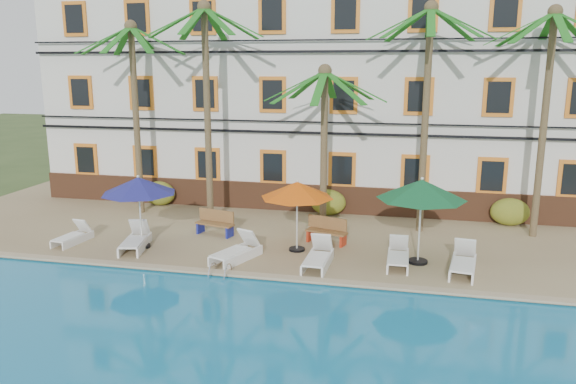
% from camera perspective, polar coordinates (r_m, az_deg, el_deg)
% --- Properties ---
extents(ground, '(100.00, 100.00, 0.00)m').
position_cam_1_polar(ground, '(18.01, -2.26, -8.30)').
color(ground, '#384C23').
rests_on(ground, ground).
extents(pool_deck, '(30.00, 12.00, 0.25)m').
position_cam_1_polar(pool_deck, '(22.58, 0.99, -3.53)').
color(pool_deck, tan).
rests_on(pool_deck, ground).
extents(pool_coping, '(30.00, 0.35, 0.06)m').
position_cam_1_polar(pool_coping, '(17.10, -3.05, -8.48)').
color(pool_coping, tan).
rests_on(pool_coping, pool_deck).
extents(hotel_building, '(25.40, 6.44, 10.22)m').
position_cam_1_polar(hotel_building, '(26.59, 3.24, 10.41)').
color(hotel_building, silver).
rests_on(hotel_building, pool_deck).
extents(palm_a, '(4.51, 4.51, 7.99)m').
position_cam_1_polar(palm_a, '(24.29, -15.33, 9.81)').
color(palm_a, brown).
rests_on(palm_a, pool_deck).
extents(palm_b, '(4.51, 4.51, 8.57)m').
position_cam_1_polar(palm_b, '(21.97, -8.28, 10.72)').
color(palm_b, brown).
rests_on(palm_b, pool_deck).
extents(palm_c, '(4.51, 4.51, 6.26)m').
position_cam_1_polar(palm_c, '(20.83, 3.70, 7.01)').
color(palm_c, brown).
rests_on(palm_c, pool_deck).
extents(palm_d, '(4.51, 4.51, 8.45)m').
position_cam_1_polar(palm_d, '(21.32, 13.94, 10.24)').
color(palm_d, brown).
rests_on(palm_d, pool_deck).
extents(palm_e, '(4.51, 4.51, 8.25)m').
position_cam_1_polar(palm_e, '(22.00, 24.83, 9.21)').
color(palm_e, brown).
rests_on(palm_e, pool_deck).
extents(shrub_left, '(1.50, 0.90, 1.10)m').
position_cam_1_polar(shrub_left, '(26.00, -12.96, -0.13)').
color(shrub_left, '#2D601B').
rests_on(shrub_left, pool_deck).
extents(shrub_mid, '(1.50, 0.90, 1.10)m').
position_cam_1_polar(shrub_mid, '(23.76, 4.10, -1.05)').
color(shrub_mid, '#2D601B').
rests_on(shrub_mid, pool_deck).
extents(shrub_right, '(1.50, 0.90, 1.10)m').
position_cam_1_polar(shrub_right, '(23.84, 21.62, -1.89)').
color(shrub_right, '#2D601B').
rests_on(shrub_right, pool_deck).
extents(umbrella_blue, '(2.57, 2.57, 2.57)m').
position_cam_1_polar(umbrella_blue, '(19.80, -14.94, 0.60)').
color(umbrella_blue, black).
rests_on(umbrella_blue, pool_deck).
extents(umbrella_red, '(2.49, 2.49, 2.49)m').
position_cam_1_polar(umbrella_red, '(18.81, 0.93, 0.19)').
color(umbrella_red, black).
rests_on(umbrella_red, pool_deck).
extents(umbrella_green, '(2.82, 2.82, 2.82)m').
position_cam_1_polar(umbrella_green, '(18.03, 13.42, 0.21)').
color(umbrella_green, black).
rests_on(umbrella_green, pool_deck).
extents(lounger_a, '(0.78, 1.69, 0.77)m').
position_cam_1_polar(lounger_a, '(21.53, -21.00, -4.20)').
color(lounger_a, white).
rests_on(lounger_a, pool_deck).
extents(lounger_b, '(1.12, 2.08, 0.93)m').
position_cam_1_polar(lounger_b, '(20.17, -15.24, -4.74)').
color(lounger_b, white).
rests_on(lounger_b, pool_deck).
extents(lounger_c, '(1.38, 2.09, 0.93)m').
position_cam_1_polar(lounger_c, '(18.45, -5.23, -5.99)').
color(lounger_c, white).
rests_on(lounger_c, pool_deck).
extents(lounger_d, '(0.76, 2.00, 0.94)m').
position_cam_1_polar(lounger_d, '(17.83, 3.08, -6.62)').
color(lounger_d, white).
rests_on(lounger_d, pool_deck).
extents(lounger_e, '(0.68, 1.85, 0.87)m').
position_cam_1_polar(lounger_e, '(18.29, 11.12, -6.42)').
color(lounger_e, white).
rests_on(lounger_e, pool_deck).
extents(lounger_f, '(0.97, 2.07, 0.94)m').
position_cam_1_polar(lounger_f, '(18.15, 17.38, -6.86)').
color(lounger_f, white).
rests_on(lounger_f, pool_deck).
extents(bench_left, '(1.57, 0.82, 0.93)m').
position_cam_1_polar(bench_left, '(21.18, -7.34, -3.08)').
color(bench_left, olive).
rests_on(bench_left, pool_deck).
extents(bench_right, '(1.57, 0.88, 0.93)m').
position_cam_1_polar(bench_right, '(20.09, 4.03, -3.89)').
color(bench_right, olive).
rests_on(bench_right, pool_deck).
extents(pool_ladder, '(0.54, 0.74, 0.74)m').
position_cam_1_polar(pool_ladder, '(17.35, -6.91, -8.33)').
color(pool_ladder, silver).
rests_on(pool_ladder, ground).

